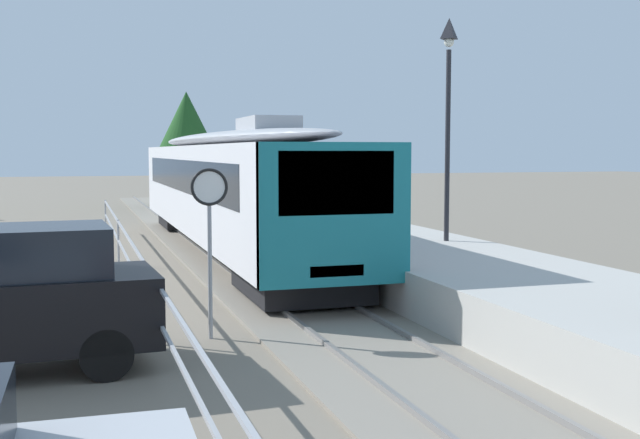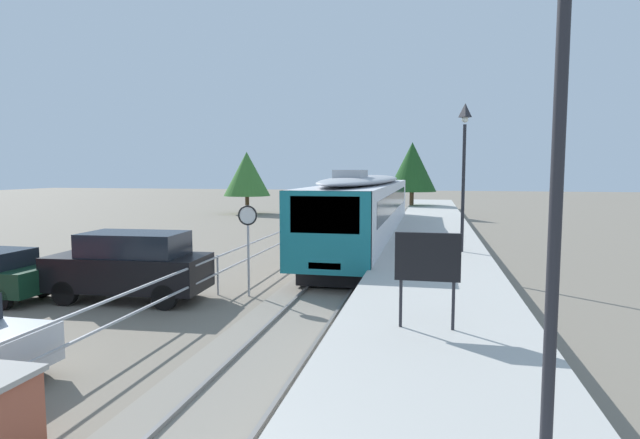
# 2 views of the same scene
# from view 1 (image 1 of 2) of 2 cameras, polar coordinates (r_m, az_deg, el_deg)

# --- Properties ---
(ground_plane) EXTENTS (160.00, 160.00, 0.00)m
(ground_plane) POSITION_cam_1_polar(r_m,az_deg,el_deg) (22.92, -13.73, -2.90)
(ground_plane) COLOR slate
(track_rails) EXTENTS (3.20, 60.00, 0.14)m
(track_rails) POSITION_cam_1_polar(r_m,az_deg,el_deg) (23.29, -6.34, -2.58)
(track_rails) COLOR gray
(track_rails) RESTS_ON ground
(commuter_train) EXTENTS (2.82, 20.57, 3.74)m
(commuter_train) POSITION_cam_1_polar(r_m,az_deg,el_deg) (23.65, -6.64, 2.67)
(commuter_train) COLOR silver
(commuter_train) RESTS_ON track_rails
(station_platform) EXTENTS (3.90, 60.00, 0.90)m
(station_platform) POSITION_cam_1_polar(r_m,az_deg,el_deg) (24.07, 1.27, -1.31)
(station_platform) COLOR #B7B5AD
(station_platform) RESTS_ON ground
(platform_lamp_mid_platform) EXTENTS (0.34, 0.34, 5.35)m
(platform_lamp_mid_platform) POSITION_cam_1_polar(r_m,az_deg,el_deg) (19.40, 9.27, 9.46)
(platform_lamp_mid_platform) COLOR #232328
(platform_lamp_mid_platform) RESTS_ON station_platform
(speed_limit_sign) EXTENTS (0.61, 0.10, 2.81)m
(speed_limit_sign) POSITION_cam_1_polar(r_m,az_deg,el_deg) (12.90, -8.00, 0.68)
(speed_limit_sign) COLOR #9EA0A5
(speed_limit_sign) RESTS_ON ground
(carpark_fence) EXTENTS (0.06, 36.06, 1.25)m
(carpark_fence) POSITION_cam_1_polar(r_m,az_deg,el_deg) (12.90, -12.31, -4.83)
(carpark_fence) COLOR #9EA0A5
(carpark_fence) RESTS_ON ground
(tree_behind_carpark) EXTENTS (4.15, 4.15, 6.31)m
(tree_behind_carpark) POSITION_cam_1_polar(r_m,az_deg,el_deg) (43.55, -9.63, 6.35)
(tree_behind_carpark) COLOR brown
(tree_behind_carpark) RESTS_ON ground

